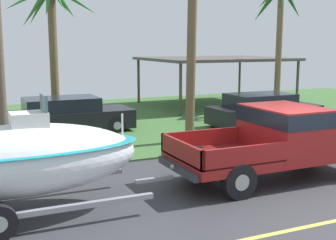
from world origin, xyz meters
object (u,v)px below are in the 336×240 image
pickup_truck_towing (284,138)px  carport_awning (215,60)px  parked_sedan_far (263,111)px  parked_sedan_near (66,116)px  palm_tree_far_left (280,10)px  palm_tree_near_right (51,14)px  boat_on_trailer (17,160)px

pickup_truck_towing → carport_awning: bearing=67.3°
parked_sedan_far → carport_awning: size_ratio=0.63×
parked_sedan_far → carport_awning: bearing=77.3°
parked_sedan_near → palm_tree_far_left: bearing=3.8°
parked_sedan_near → palm_tree_near_right: size_ratio=0.80×
parked_sedan_near → palm_tree_near_right: (0.02, 2.35, 3.88)m
boat_on_trailer → palm_tree_near_right: 11.16m
boat_on_trailer → parked_sedan_far: 11.78m
pickup_truck_towing → palm_tree_near_right: bearing=110.2°
pickup_truck_towing → palm_tree_far_left: palm_tree_far_left is taller
parked_sedan_far → palm_tree_far_left: 5.70m
carport_awning → palm_tree_far_left: 4.56m
palm_tree_far_left → parked_sedan_far: bearing=-135.7°
parked_sedan_far → parked_sedan_near: bearing=165.1°
pickup_truck_towing → parked_sedan_far: (3.71, 5.93, -0.34)m
pickup_truck_towing → boat_on_trailer: size_ratio=0.90×
palm_tree_near_right → boat_on_trailer: bearing=-104.5°
boat_on_trailer → parked_sedan_near: boat_on_trailer is taller
pickup_truck_towing → carport_awning: 13.39m
carport_awning → palm_tree_near_right: bearing=-167.4°
palm_tree_near_right → pickup_truck_towing: bearing=-69.8°
pickup_truck_towing → palm_tree_far_left: bearing=53.1°
parked_sedan_far → carport_awning: (1.43, 6.34, 1.83)m
carport_awning → palm_tree_near_right: palm_tree_near_right is taller
parked_sedan_far → palm_tree_near_right: palm_tree_near_right is taller
parked_sedan_far → carport_awning: 6.75m
palm_tree_far_left → pickup_truck_towing: bearing=-126.9°
pickup_truck_towing → palm_tree_near_right: (-3.79, 10.28, 3.54)m
parked_sedan_far → carport_awning: carport_awning is taller
pickup_truck_towing → palm_tree_far_left: 11.44m
pickup_truck_towing → boat_on_trailer: (-6.45, -0.00, 0.13)m
pickup_truck_towing → palm_tree_near_right: palm_tree_near_right is taller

